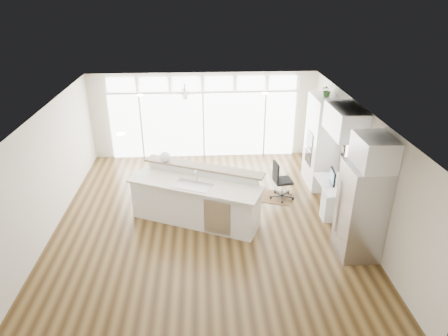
{
  "coord_description": "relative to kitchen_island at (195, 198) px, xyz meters",
  "views": [
    {
      "loc": [
        -0.04,
        -8.07,
        5.22
      ],
      "look_at": [
        0.46,
        0.6,
        1.11
      ],
      "focal_mm": 32.0,
      "sensor_mm": 36.0,
      "label": 1
    }
  ],
  "objects": [
    {
      "name": "desk_nook",
      "position": [
        3.38,
        0.26,
        -0.24
      ],
      "size": [
        0.72,
        1.3,
        0.76
      ],
      "primitive_type": "cube",
      "color": "white",
      "rests_on": "floor"
    },
    {
      "name": "wall_left",
      "position": [
        -3.25,
        -0.04,
        0.73
      ],
      "size": [
        0.04,
        8.0,
        2.7
      ],
      "primitive_type": "cube",
      "color": "beige",
      "rests_on": "floor"
    },
    {
      "name": "glass_wall",
      "position": [
        0.25,
        3.9,
        0.43
      ],
      "size": [
        5.8,
        0.06,
        2.08
      ],
      "primitive_type": "cube",
      "color": "white",
      "rests_on": "wall_back"
    },
    {
      "name": "recessed_lights",
      "position": [
        0.25,
        0.16,
        2.06
      ],
      "size": [
        3.4,
        3.0,
        0.02
      ],
      "primitive_type": "cube",
      "color": "white",
      "rests_on": "ceiling"
    },
    {
      "name": "wall_front",
      "position": [
        0.25,
        -4.04,
        0.73
      ],
      "size": [
        7.0,
        0.04,
        2.7
      ],
      "primitive_type": "cube",
      "color": "beige",
      "rests_on": "floor"
    },
    {
      "name": "oven_cabinet",
      "position": [
        3.42,
        1.76,
        0.63
      ],
      "size": [
        0.64,
        1.2,
        2.5
      ],
      "primitive_type": "cube",
      "color": "white",
      "rests_on": "floor"
    },
    {
      "name": "wall_right",
      "position": [
        3.75,
        -0.04,
        0.73
      ],
      "size": [
        0.04,
        8.0,
        2.7
      ],
      "primitive_type": "cube",
      "color": "beige",
      "rests_on": "floor"
    },
    {
      "name": "desk_window",
      "position": [
        3.71,
        0.26,
        0.93
      ],
      "size": [
        0.04,
        0.85,
        0.85
      ],
      "primitive_type": "cube",
      "color": "white",
      "rests_on": "wall_right"
    },
    {
      "name": "framed_photos",
      "position": [
        3.71,
        0.88,
        0.78
      ],
      "size": [
        0.06,
        0.22,
        0.8
      ],
      "primitive_type": "cube",
      "color": "black",
      "rests_on": "wall_right"
    },
    {
      "name": "potted_plant",
      "position": [
        3.42,
        1.76,
        2.01
      ],
      "size": [
        0.32,
        0.35,
        0.26
      ],
      "primitive_type": "imported",
      "rotation": [
        0.0,
        0.0,
        -0.07
      ],
      "color": "#2F5524",
      "rests_on": "oven_cabinet"
    },
    {
      "name": "monitor",
      "position": [
        3.3,
        0.26,
        0.34
      ],
      "size": [
        0.12,
        0.47,
        0.39
      ],
      "primitive_type": "cube",
      "rotation": [
        0.0,
        0.0,
        -0.1
      ],
      "color": "black",
      "rests_on": "desk_nook"
    },
    {
      "name": "ceiling",
      "position": [
        0.25,
        -0.04,
        2.08
      ],
      "size": [
        7.0,
        8.0,
        0.02
      ],
      "primitive_type": "cube",
      "color": "silver",
      "rests_on": "wall_back"
    },
    {
      "name": "keyboard",
      "position": [
        3.13,
        0.26,
        0.15
      ],
      "size": [
        0.17,
        0.34,
        0.02
      ],
      "primitive_type": "cube",
      "rotation": [
        0.0,
        0.0,
        0.14
      ],
      "color": "white",
      "rests_on": "desk_nook"
    },
    {
      "name": "rug",
      "position": [
        2.02,
        1.04,
        -0.61
      ],
      "size": [
        1.19,
        1.03,
        0.01
      ],
      "primitive_type": "cube",
      "rotation": [
        0.0,
        0.0,
        -0.36
      ],
      "color": "#362211",
      "rests_on": "floor"
    },
    {
      "name": "ceiling_fan",
      "position": [
        -0.25,
        2.76,
        1.86
      ],
      "size": [
        1.16,
        1.16,
        0.32
      ],
      "primitive_type": "cube",
      "color": "white",
      "rests_on": "ceiling"
    },
    {
      "name": "kitchen_island",
      "position": [
        0.0,
        0.0,
        0.0
      ],
      "size": [
        3.31,
        2.34,
        1.23
      ],
      "primitive_type": "cube",
      "rotation": [
        0.0,
        0.0,
        -0.42
      ],
      "color": "white",
      "rests_on": "floor"
    },
    {
      "name": "fishbowl",
      "position": [
        -0.7,
        0.75,
        0.75
      ],
      "size": [
        0.33,
        0.33,
        0.26
      ],
      "primitive_type": "sphere",
      "rotation": [
        0.0,
        0.0,
        -0.37
      ],
      "color": "white",
      "rests_on": "kitchen_island"
    },
    {
      "name": "refrigerator",
      "position": [
        3.36,
        -1.39,
        0.38
      ],
      "size": [
        0.76,
        0.9,
        2.0
      ],
      "primitive_type": "cube",
      "color": "silver",
      "rests_on": "floor"
    },
    {
      "name": "upper_cabinets",
      "position": [
        3.42,
        0.26,
        1.73
      ],
      "size": [
        0.64,
        1.3,
        0.64
      ],
      "primitive_type": "cube",
      "color": "white",
      "rests_on": "wall_right"
    },
    {
      "name": "transom_row",
      "position": [
        0.25,
        3.9,
        1.76
      ],
      "size": [
        5.9,
        0.06,
        0.4
      ],
      "primitive_type": "cube",
      "color": "white",
      "rests_on": "wall_back"
    },
    {
      "name": "floor",
      "position": [
        0.25,
        -0.04,
        -0.63
      ],
      "size": [
        7.0,
        8.0,
        0.02
      ],
      "primitive_type": "cube",
      "color": "#3D2912",
      "rests_on": "ground"
    },
    {
      "name": "fridge_cabinet",
      "position": [
        3.42,
        -1.39,
        1.68
      ],
      "size": [
        0.64,
        0.9,
        0.6
      ],
      "primitive_type": "cube",
      "color": "white",
      "rests_on": "wall_right"
    },
    {
      "name": "wall_back",
      "position": [
        0.25,
        3.96,
        0.73
      ],
      "size": [
        7.0,
        0.04,
        2.7
      ],
      "primitive_type": "cube",
      "color": "beige",
      "rests_on": "floor"
    },
    {
      "name": "office_chair",
      "position": [
        2.26,
        0.98,
        -0.1
      ],
      "size": [
        0.6,
        0.57,
        1.03
      ],
      "primitive_type": "cube",
      "rotation": [
        0.0,
        0.0,
        0.14
      ],
      "color": "black",
      "rests_on": "floor"
    }
  ]
}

